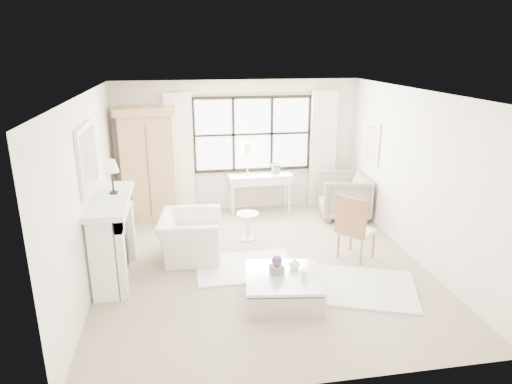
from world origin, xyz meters
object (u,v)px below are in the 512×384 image
Objects in this scene: console_table at (260,193)px; coffee_table at (283,289)px; club_armchair at (190,236)px; armoire at (149,164)px.

coffee_table is at bearing -96.52° from console_table.
club_armchair is 0.98× the size of coffee_table.
console_table is 3.60m from coffee_table.
console_table is 2.49m from club_armchair.
club_armchair is at bearing -128.72° from console_table.
console_table is (2.22, 0.07, -0.74)m from armoire.
armoire is 2.18m from club_armchair.
armoire is 1.71× the size of console_table.
armoire is at bearing 26.98° from club_armchair.
console_table is at bearing -30.74° from club_armchair.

